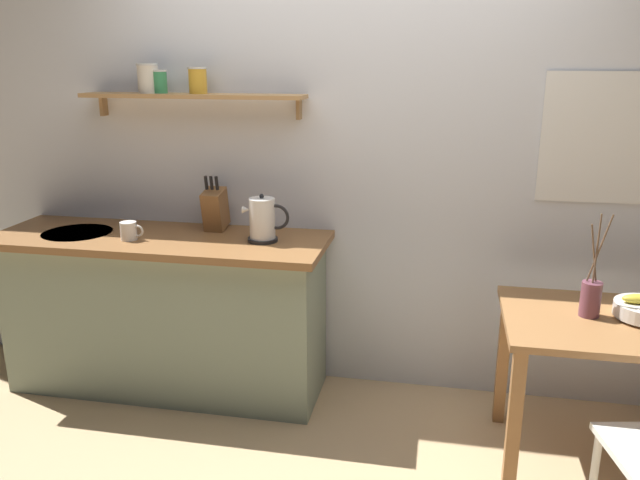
{
  "coord_description": "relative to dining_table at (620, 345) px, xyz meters",
  "views": [
    {
      "loc": [
        0.5,
        -2.78,
        1.84
      ],
      "look_at": [
        -0.1,
        0.25,
        0.95
      ],
      "focal_mm": 35.69,
      "sensor_mm": 36.0,
      "label": 1
    }
  ],
  "objects": [
    {
      "name": "ground_plane",
      "position": [
        -1.3,
        0.0,
        -0.61
      ],
      "size": [
        14.0,
        14.0,
        0.0
      ],
      "primitive_type": "plane",
      "color": "tan"
    },
    {
      "name": "dining_table",
      "position": [
        0.0,
        0.0,
        0.0
      ],
      "size": [
        1.01,
        0.71,
        0.73
      ],
      "color": "#9E6B3D",
      "rests_on": "ground_plane"
    },
    {
      "name": "coffee_mug_by_sink",
      "position": [
        -2.42,
        0.2,
        0.34
      ],
      "size": [
        0.13,
        0.09,
        0.1
      ],
      "color": "white",
      "rests_on": "kitchen_counter"
    },
    {
      "name": "electric_kettle",
      "position": [
        -1.72,
        0.31,
        0.41
      ],
      "size": [
        0.25,
        0.16,
        0.25
      ],
      "color": "black",
      "rests_on": "kitchen_counter"
    },
    {
      "name": "back_wall",
      "position": [
        -1.1,
        0.65,
        0.74
      ],
      "size": [
        6.8,
        0.11,
        2.7
      ],
      "color": "silver",
      "rests_on": "ground_plane"
    },
    {
      "name": "knife_block",
      "position": [
        -2.04,
        0.47,
        0.42
      ],
      "size": [
        0.11,
        0.18,
        0.31
      ],
      "color": "brown",
      "rests_on": "kitchen_counter"
    },
    {
      "name": "wall_shelf",
      "position": [
        -2.2,
        0.49,
        1.06
      ],
      "size": [
        1.23,
        0.2,
        0.29
      ],
      "color": "tan"
    },
    {
      "name": "twig_vase",
      "position": [
        -0.14,
        0.03,
        0.21
      ],
      "size": [
        0.09,
        0.09,
        0.47
      ],
      "color": "brown",
      "rests_on": "dining_table"
    },
    {
      "name": "kitchen_counter",
      "position": [
        -2.3,
        0.32,
        -0.15
      ],
      "size": [
        1.83,
        0.63,
        0.91
      ],
      "color": "gray",
      "rests_on": "ground_plane"
    }
  ]
}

